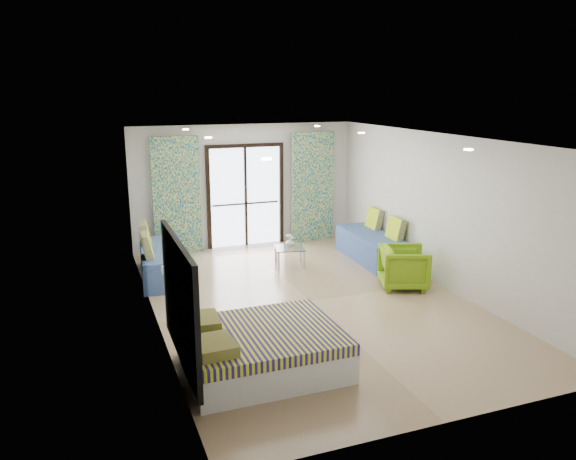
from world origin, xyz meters
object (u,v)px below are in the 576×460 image
object	(u,v)px
bed	(261,349)
coffee_table	(290,249)
armchair	(404,265)
daybed_left	(162,261)
daybed_right	(373,245)

from	to	relation	value
bed	coffee_table	xyz separation A→B (m)	(1.84, 3.86, 0.06)
bed	armchair	bearing A→B (deg)	31.01
daybed_left	armchair	xyz separation A→B (m)	(3.95, -2.07, 0.10)
daybed_left	armchair	size ratio (longest dim) A/B	2.53
bed	daybed_left	size ratio (longest dim) A/B	0.93
bed	daybed_right	distance (m)	5.12
coffee_table	bed	bearing A→B (deg)	-115.57
coffee_table	armchair	distance (m)	2.37
daybed_right	coffee_table	size ratio (longest dim) A/B	2.89
bed	daybed_right	xyz separation A→B (m)	(3.59, 3.65, 0.03)
bed	daybed_right	world-z (taller)	daybed_right
daybed_right	daybed_left	bearing A→B (deg)	176.78
daybed_left	coffee_table	distance (m)	2.49
daybed_right	coffee_table	xyz separation A→B (m)	(-1.75, 0.21, 0.04)
bed	armchair	distance (m)	3.86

